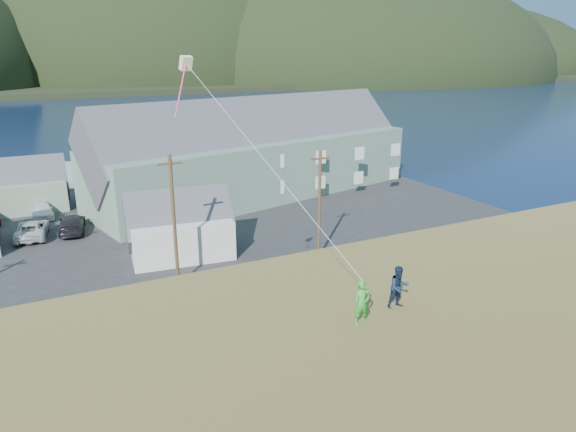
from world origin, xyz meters
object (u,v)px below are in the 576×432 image
object	(u,v)px
shed_white	(180,226)
shed_palegreen_far	(15,187)
lodge	(258,151)
wharf	(47,177)
kite_flyer_green	(362,303)
kite_flyer_navy	(399,287)

from	to	relation	value
shed_white	shed_palegreen_far	world-z (taller)	shed_palegreen_far
lodge	shed_palegreen_far	size ratio (longest dim) A/B	3.95
wharf	shed_palegreen_far	size ratio (longest dim) A/B	2.60
wharf	lodge	bearing A→B (deg)	-40.54
shed_white	kite_flyer_green	bearing A→B (deg)	-85.43
lodge	kite_flyer_green	size ratio (longest dim) A/B	25.87
shed_white	shed_palegreen_far	bearing A→B (deg)	127.25
wharf	shed_palegreen_far	world-z (taller)	shed_palegreen_far
shed_palegreen_far	kite_flyer_navy	bearing A→B (deg)	-73.82
wharf	kite_flyer_green	xyz separation A→B (m)	(8.00, -58.95, 7.51)
shed_palegreen_far	kite_flyer_green	world-z (taller)	kite_flyer_green
lodge	shed_palegreen_far	distance (m)	25.54
wharf	kite_flyer_navy	bearing A→B (deg)	-80.50
lodge	kite_flyer_navy	size ratio (longest dim) A/B	25.96
kite_flyer_green	wharf	bearing A→B (deg)	101.83
shed_white	kite_flyer_green	xyz separation A→B (m)	(-0.66, -26.07, 5.44)
wharf	kite_flyer_navy	xyz separation A→B (m)	(9.80, -58.55, 7.51)
kite_flyer_navy	shed_palegreen_far	bearing A→B (deg)	112.54
shed_palegreen_far	wharf	bearing A→B (deg)	76.66
kite_flyer_green	shed_palegreen_far	bearing A→B (deg)	107.90
shed_white	kite_flyer_navy	xyz separation A→B (m)	(1.14, -25.67, 5.44)
wharf	lodge	size ratio (longest dim) A/B	0.66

